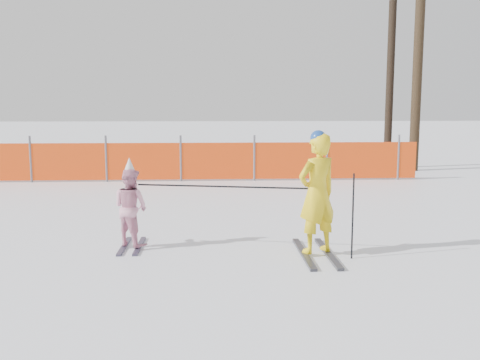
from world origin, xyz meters
name	(u,v)px	position (x,y,z in m)	size (l,w,h in m)	color
ground	(242,257)	(0.00, 0.00, 0.00)	(120.00, 120.00, 0.00)	white
adult	(317,194)	(1.04, 0.08, 0.86)	(0.72, 1.52, 1.73)	black
child	(131,207)	(-1.59, 0.62, 0.60)	(0.70, 0.99, 1.32)	black
ski_poles	(263,196)	(0.30, 0.19, 0.82)	(2.96, 0.74, 1.17)	black
safety_fence	(152,161)	(-2.04, 7.40, 0.56)	(14.52, 0.06, 1.25)	#595960
tree_trunks	(406,83)	(5.71, 9.74, 2.73)	(0.88, 1.00, 5.54)	#2F2315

